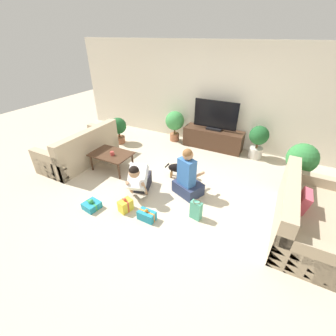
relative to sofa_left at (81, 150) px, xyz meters
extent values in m
plane|color=beige|center=(2.40, -0.12, -0.29)|extent=(16.00, 16.00, 0.00)
cube|color=silver|center=(2.40, 2.51, 1.01)|extent=(8.40, 0.06, 2.60)
cube|color=tan|center=(-0.06, 0.00, -0.09)|extent=(0.90, 1.85, 0.41)
cube|color=tan|center=(0.29, 0.00, 0.33)|extent=(0.20, 1.85, 0.42)
cube|color=tan|center=(-0.06, 0.85, 0.00)|extent=(0.90, 0.16, 0.59)
cube|color=tan|center=(-0.06, -0.85, 0.00)|extent=(0.90, 0.16, 0.59)
cube|color=red|center=(0.09, 0.30, 0.27)|extent=(0.18, 0.34, 0.32)
cube|color=#EACC4C|center=(0.09, -0.30, 0.27)|extent=(0.18, 0.34, 0.32)
cube|color=tan|center=(4.85, -0.07, -0.09)|extent=(0.90, 1.85, 0.41)
cube|color=tan|center=(4.50, -0.07, 0.33)|extent=(0.20, 1.85, 0.42)
cube|color=tan|center=(4.85, -0.91, 0.00)|extent=(0.90, 0.16, 0.59)
cube|color=tan|center=(4.85, 0.78, 0.00)|extent=(0.90, 0.16, 0.59)
cube|color=#E5566B|center=(4.70, -0.07, 0.27)|extent=(0.18, 0.34, 0.32)
cube|color=#472D1E|center=(0.92, 0.03, 0.10)|extent=(0.90, 0.61, 0.03)
cylinder|color=#472D1E|center=(0.53, -0.22, -0.10)|extent=(0.04, 0.04, 0.38)
cylinder|color=#472D1E|center=(1.31, -0.22, -0.10)|extent=(0.04, 0.04, 0.38)
cylinder|color=#472D1E|center=(0.53, 0.28, -0.10)|extent=(0.04, 0.04, 0.38)
cylinder|color=#472D1E|center=(1.31, 0.28, -0.10)|extent=(0.04, 0.04, 0.38)
cube|color=#472D1E|center=(2.59, 2.20, -0.03)|extent=(1.57, 0.48, 0.52)
cube|color=black|center=(2.59, 2.20, 0.25)|extent=(0.40, 0.20, 0.05)
cube|color=black|center=(2.59, 2.20, 0.64)|extent=(1.14, 0.03, 0.71)
cylinder|color=#A36042|center=(1.46, 2.15, -0.19)|extent=(0.27, 0.27, 0.21)
cylinder|color=brown|center=(1.46, 2.15, 0.00)|extent=(0.05, 0.05, 0.16)
sphere|color=#3D8E47|center=(1.46, 2.15, 0.30)|extent=(0.53, 0.53, 0.53)
cylinder|color=#A36042|center=(0.14, 1.28, -0.20)|extent=(0.29, 0.29, 0.18)
cylinder|color=brown|center=(0.14, 1.28, -0.04)|extent=(0.05, 0.05, 0.13)
sphere|color=#1E5628|center=(0.14, 1.28, 0.21)|extent=(0.45, 0.45, 0.45)
cylinder|color=#A36042|center=(4.65, 1.21, -0.17)|extent=(0.34, 0.34, 0.24)
cylinder|color=brown|center=(4.65, 1.21, 0.04)|extent=(0.06, 0.06, 0.17)
sphere|color=#337F3D|center=(4.65, 1.21, 0.37)|extent=(0.58, 0.58, 0.58)
cylinder|color=beige|center=(3.73, 2.15, -0.16)|extent=(0.33, 0.33, 0.27)
cylinder|color=brown|center=(3.73, 2.15, 0.04)|extent=(0.06, 0.06, 0.14)
sphere|color=#1E5628|center=(3.73, 2.15, 0.31)|extent=(0.46, 0.46, 0.46)
cube|color=#23232D|center=(1.92, -0.25, -0.15)|extent=(0.42, 0.51, 0.28)
cube|color=white|center=(2.01, -0.52, 0.14)|extent=(0.46, 0.57, 0.46)
sphere|color=tan|center=(2.07, -0.69, 0.35)|extent=(0.20, 0.20, 0.20)
sphere|color=black|center=(2.07, -0.69, 0.39)|extent=(0.18, 0.18, 0.18)
cylinder|color=tan|center=(1.91, -0.66, -0.04)|extent=(0.14, 0.27, 0.40)
cylinder|color=tan|center=(2.18, -0.56, -0.04)|extent=(0.14, 0.27, 0.40)
cube|color=#283351|center=(2.81, 0.01, -0.17)|extent=(0.63, 0.57, 0.24)
cube|color=#3366AD|center=(2.79, -0.05, 0.21)|extent=(0.37, 0.31, 0.53)
sphere|color=tan|center=(2.80, -0.04, 0.57)|extent=(0.19, 0.19, 0.19)
sphere|color=brown|center=(2.79, -0.05, 0.60)|extent=(0.18, 0.18, 0.18)
cylinder|color=tan|center=(2.99, 0.09, 0.13)|extent=(0.15, 0.26, 0.06)
cylinder|color=tan|center=(2.75, 0.19, 0.13)|extent=(0.15, 0.26, 0.06)
ellipsoid|color=black|center=(2.37, 0.42, -0.06)|extent=(0.41, 0.27, 0.19)
sphere|color=black|center=(2.59, 0.48, -0.01)|extent=(0.16, 0.16, 0.16)
sphere|color=olive|center=(2.65, 0.50, -0.03)|extent=(0.07, 0.07, 0.07)
cylinder|color=black|center=(2.17, 0.35, -0.02)|extent=(0.11, 0.06, 0.12)
cylinder|color=olive|center=(2.50, 0.40, -0.22)|extent=(0.04, 0.04, 0.14)
cylinder|color=olive|center=(2.47, 0.50, -0.22)|extent=(0.04, 0.04, 0.14)
cylinder|color=olive|center=(2.27, 0.33, -0.22)|extent=(0.04, 0.04, 0.14)
cylinder|color=olive|center=(2.24, 0.43, -0.22)|extent=(0.04, 0.04, 0.14)
cube|color=yellow|center=(2.04, -0.98, -0.18)|extent=(0.23, 0.27, 0.22)
cube|color=red|center=(2.04, -0.98, -0.18)|extent=(0.17, 0.08, 0.22)
sphere|color=red|center=(2.04, -0.98, -0.05)|extent=(0.06, 0.06, 0.06)
cube|color=teal|center=(1.46, -1.22, -0.23)|extent=(0.30, 0.30, 0.12)
cube|color=#2D934C|center=(1.46, -1.22, -0.23)|extent=(0.27, 0.07, 0.13)
sphere|color=#2D934C|center=(1.46, -1.22, -0.14)|extent=(0.09, 0.09, 0.09)
cube|color=teal|center=(2.49, -0.99, -0.21)|extent=(0.30, 0.18, 0.16)
cube|color=orange|center=(2.49, -0.99, -0.21)|extent=(0.30, 0.04, 0.17)
sphere|color=orange|center=(2.49, -0.99, -0.10)|extent=(0.06, 0.06, 0.06)
cube|color=#4CA384|center=(3.21, -0.58, -0.12)|extent=(0.21, 0.14, 0.34)
torus|color=#4C3823|center=(3.21, -0.58, 0.07)|extent=(0.15, 0.15, 0.01)
cylinder|color=#B23D38|center=(1.00, -0.03, 0.16)|extent=(0.08, 0.08, 0.09)
torus|color=#B23D38|center=(1.05, -0.03, 0.16)|extent=(0.06, 0.01, 0.06)
camera|label=1|loc=(4.12, -3.32, 2.44)|focal=24.00mm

